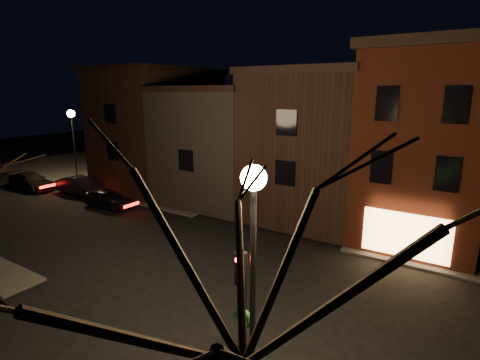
# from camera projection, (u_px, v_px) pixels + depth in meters

# --- Properties ---
(ground) EXTENTS (120.00, 120.00, 0.00)m
(ground) POSITION_uv_depth(u_px,v_px,m) (205.00, 265.00, 18.08)
(ground) COLOR black
(ground) RESTS_ON ground
(sidewalk_far_left) EXTENTS (30.00, 30.00, 0.12)m
(sidewalk_far_left) POSITION_uv_depth(u_px,v_px,m) (176.00, 160.00, 44.93)
(sidewalk_far_left) COLOR #2D2B28
(sidewalk_far_left) RESTS_ON ground
(corner_building) EXTENTS (6.50, 8.50, 10.50)m
(corner_building) POSITION_uv_depth(u_px,v_px,m) (426.00, 143.00, 20.39)
(corner_building) COLOR #44170C
(corner_building) RESTS_ON ground
(row_building_a) EXTENTS (7.30, 10.30, 9.40)m
(row_building_a) POSITION_uv_depth(u_px,v_px,m) (319.00, 143.00, 24.77)
(row_building_a) COLOR black
(row_building_a) RESTS_ON ground
(row_building_b) EXTENTS (7.80, 10.30, 8.40)m
(row_building_b) POSITION_uv_depth(u_px,v_px,m) (229.00, 142.00, 28.68)
(row_building_b) COLOR black
(row_building_b) RESTS_ON ground
(row_building_c) EXTENTS (7.30, 10.30, 9.90)m
(row_building_c) POSITION_uv_depth(u_px,v_px,m) (159.00, 128.00, 32.31)
(row_building_c) COLOR black
(row_building_c) RESTS_ON ground
(street_lamp_near) EXTENTS (0.60, 0.60, 6.48)m
(street_lamp_near) POSITION_uv_depth(u_px,v_px,m) (253.00, 225.00, 8.71)
(street_lamp_near) COLOR black
(street_lamp_near) RESTS_ON sidewalk_near_right
(street_lamp_far) EXTENTS (0.60, 0.60, 6.48)m
(street_lamp_far) POSITION_uv_depth(u_px,v_px,m) (72.00, 127.00, 31.91)
(street_lamp_far) COLOR black
(street_lamp_far) RESTS_ON sidewalk_far_left
(traffic_signal) EXTENTS (0.58, 0.38, 4.05)m
(traffic_signal) POSITION_uv_depth(u_px,v_px,m) (243.00, 299.00, 9.98)
(traffic_signal) COLOR black
(traffic_signal) RESTS_ON sidewalk_near_right
(bare_tree_right) EXTENTS (6.40, 6.40, 8.50)m
(bare_tree_right) POSITION_uv_depth(u_px,v_px,m) (244.00, 229.00, 5.75)
(bare_tree_right) COLOR black
(bare_tree_right) RESTS_ON sidewalk_near_right
(parked_car_a) EXTENTS (4.06, 1.88, 1.34)m
(parked_car_a) POSITION_uv_depth(u_px,v_px,m) (109.00, 199.00, 26.77)
(parked_car_a) COLOR black
(parked_car_a) RESTS_ON ground
(parked_car_b) EXTENTS (4.40, 1.54, 1.45)m
(parked_car_b) POSITION_uv_depth(u_px,v_px,m) (79.00, 186.00, 30.12)
(parked_car_b) COLOR black
(parked_car_b) RESTS_ON ground
(parked_car_c) EXTENTS (4.83, 1.98, 1.40)m
(parked_car_c) POSITION_uv_depth(u_px,v_px,m) (31.00, 181.00, 31.79)
(parked_car_c) COLOR black
(parked_car_c) RESTS_ON ground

